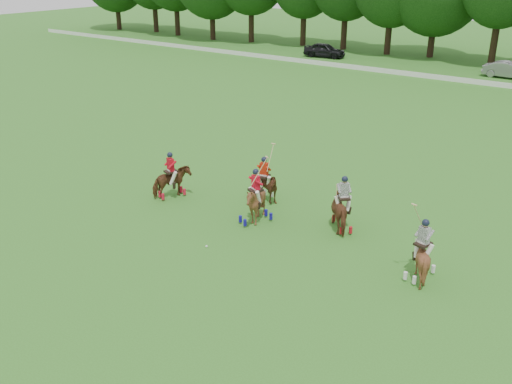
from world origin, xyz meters
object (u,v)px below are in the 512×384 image
Objects in this scene: car_mid at (509,70)px; polo_ball at (207,246)px; polo_red_a at (171,182)px; polo_red_b at (264,186)px; polo_red_c at (256,203)px; polo_stripe_b at (421,257)px; polo_stripe_a at (343,210)px; car_left at (325,50)px.

car_mid is 41.25m from polo_ball.
polo_red_a is 0.81× the size of polo_red_b.
polo_red_c reaches higher than car_mid.
car_mid is at bearing 99.79° from polo_stripe_b.
polo_red_c is (-0.65, -38.30, 0.15)m from car_mid.
polo_red_a is at bearing -167.70° from polo_stripe_a.
polo_stripe_a reaches higher than car_left.
polo_red_b is at bearing 98.90° from polo_ball.
polo_ball is at bearing -31.79° from polo_red_a.
polo_red_c is at bearing -179.65° from car_mid.
car_left is at bearing 123.97° from polo_stripe_b.
car_mid is at bearing -97.94° from car_left.
polo_red_a is at bearing -168.05° from car_left.
polo_ball is (-7.51, -2.71, -0.77)m from polo_stripe_b.
polo_stripe_a is at bearing 26.45° from polo_red_c.
polo_stripe_a reaches higher than car_mid.
polo_red_a is 0.75× the size of polo_red_c.
polo_red_b is (-1.64, -36.32, 0.04)m from car_mid.
polo_red_c is at bearing -161.97° from car_left.
polo_red_a is 12.05m from polo_stripe_b.
car_left is 2.06× the size of polo_red_a.
polo_red_b is 1.17× the size of polo_stripe_a.
car_mid is 1.57× the size of polo_stripe_b.
polo_red_a is at bearing 148.21° from polo_ball.
polo_ball is at bearing -127.22° from polo_stripe_a.
polo_ball is at bearing -94.17° from polo_red_c.
polo_red_c is at bearing -153.55° from polo_stripe_a.
polo_red_a is 5.39m from polo_ball.
car_mid is 1.50× the size of polo_red_c.
car_left is 1.95× the size of polo_stripe_a.
car_left is 19.31m from car_mid.
polo_stripe_b is 31.20× the size of polo_ball.
polo_stripe_b reaches higher than polo_red_b.
polo_red_a is 24.61× the size of polo_ball.
polo_stripe_b reaches higher than polo_red_a.
polo_ball is (-0.21, -2.94, -0.84)m from polo_red_c.
car_mid is 38.81m from polo_red_a.
polo_red_b is 0.97× the size of polo_stripe_b.
car_left is at bearing 114.09° from polo_ball.
polo_red_c reaches higher than polo_red_a.
car_left is 45.18m from polo_ball.
car_left is at bearing 109.89° from polo_red_a.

